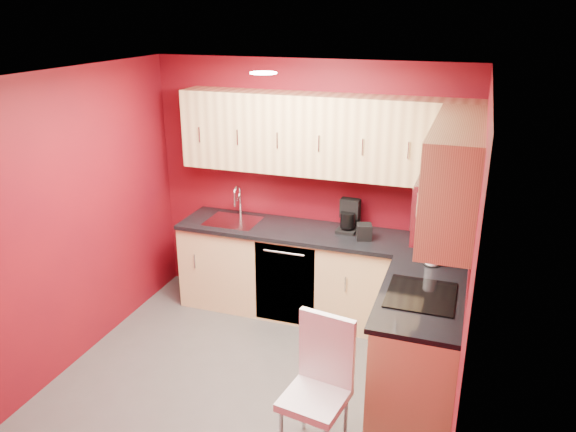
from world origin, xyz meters
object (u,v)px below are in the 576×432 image
Objects in this scene: sink at (234,217)px; napkin_holder at (364,232)px; dining_chair at (315,392)px; coffee_maker at (348,216)px; microwave at (446,203)px; paper_towel at (433,251)px.

napkin_holder is at bearing -2.27° from sink.
napkin_holder reaches higher than dining_chair.
dining_chair is (1.40, -1.84, -0.44)m from sink.
sink is at bearing -171.69° from coffee_maker.
coffee_maker is at bearing 130.43° from microwave.
microwave is at bearing -45.76° from coffee_maker.
paper_towel reaches higher than napkin_holder.
sink is 3.56× the size of napkin_holder.
microwave is 5.20× the size of napkin_holder.
napkin_holder is 0.75m from paper_towel.
coffee_maker is at bearing 142.56° from napkin_holder.
dining_chair is at bearing -129.80° from microwave.
microwave reaches higher than paper_towel.
napkin_holder is 0.57× the size of paper_towel.
coffee_maker is 0.99m from paper_towel.
paper_towel is at bearing -29.29° from napkin_holder.
sink is 1.17m from coffee_maker.
paper_towel is 1.63m from dining_chair.
microwave is 1.46× the size of sink.
sink is (-2.09, 1.00, -0.72)m from microwave.
microwave is 1.38m from napkin_holder.
microwave reaches higher than dining_chair.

